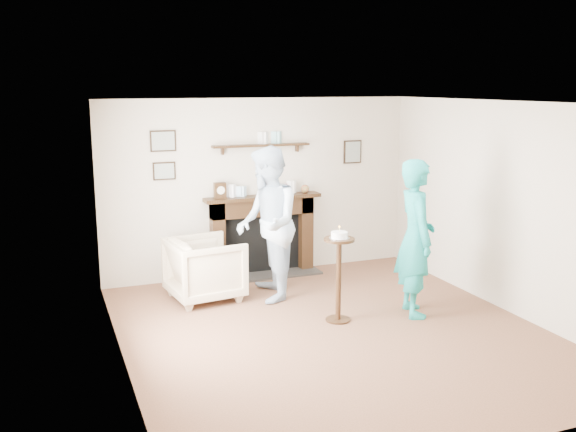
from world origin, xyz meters
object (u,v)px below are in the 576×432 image
object	(u,v)px
armchair	(206,299)
man	(268,298)
pedestal_table	(339,263)
woman	(412,313)

from	to	relation	value
armchair	man	distance (m)	0.79
pedestal_table	man	bearing A→B (deg)	115.84
armchair	man	xyz separation A→B (m)	(0.74, -0.28, 0.00)
armchair	woman	xyz separation A→B (m)	(2.17, -1.42, 0.00)
armchair	pedestal_table	distance (m)	1.93
pedestal_table	woman	bearing A→B (deg)	-6.60
armchair	pedestal_table	size ratio (longest dim) A/B	0.77
armchair	woman	world-z (taller)	woman
man	woman	world-z (taller)	man
man	pedestal_table	distance (m)	1.34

